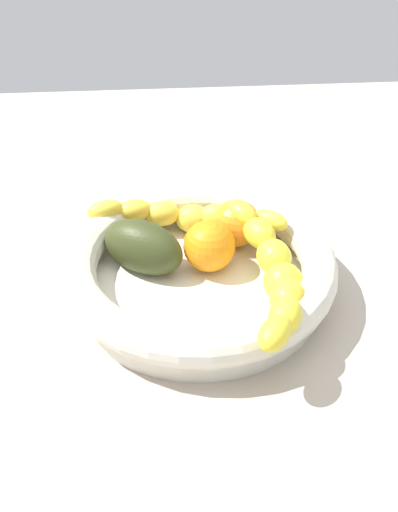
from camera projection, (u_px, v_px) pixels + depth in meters
The scene contains 7 objects.
kitchen_counter at pixel (199, 301), 73.48cm from camera, with size 120.00×120.00×3.00cm, color #B1A493.
fruit_bowl at pixel (199, 270), 70.71cm from camera, with size 30.48×30.48×5.98cm.
banana_draped_left at pixel (274, 274), 66.50cm from camera, with size 8.01×25.38×5.98cm.
banana_draped_right at pixel (189, 216), 76.32cm from camera, with size 24.02×8.82×5.19cm.
orange_front at pixel (209, 246), 71.16cm from camera, with size 5.90×5.90×5.90cm, color orange.
orange_mid_left at pixel (236, 223), 75.01cm from camera, with size 5.67×5.67×5.67cm, color orange.
avocado_dark at pixel (143, 247), 71.33cm from camera, with size 9.86×5.48×6.23cm, color #343B1A.
Camera 1 is at (-4.25, -55.49, 49.76)cm, focal length 44.58 mm.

